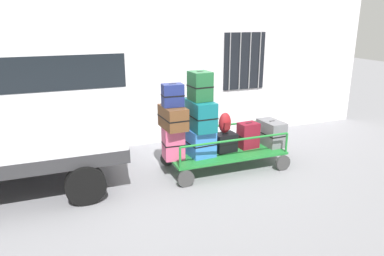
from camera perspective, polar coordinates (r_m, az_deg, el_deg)
ground_plane at (r=7.87m, az=0.61°, el=-6.65°), size 40.00×40.00×0.00m
building_wall at (r=9.31m, az=-4.51°, el=12.87°), size 12.00×0.37×5.00m
luggage_cart at (r=7.94m, az=5.08°, el=-3.96°), size 2.54×1.21×0.38m
cart_railing at (r=7.80m, az=5.16°, el=-1.09°), size 2.43×1.07×0.44m
suitcase_left_bottom at (r=7.40m, az=-2.93°, el=-2.39°), size 0.43×0.41×0.64m
suitcase_left_middle at (r=7.23m, az=-2.97°, el=1.66°), size 0.44×0.73×0.44m
suitcase_left_top at (r=7.12m, az=-3.02°, el=5.11°), size 0.42×0.29×0.45m
suitcase_midleft_bottom at (r=7.57m, az=1.33°, el=-2.26°), size 0.54×0.57×0.56m
suitcase_midleft_middle at (r=7.43m, az=1.23°, el=2.06°), size 0.45×0.82×0.60m
suitcase_midleft_top at (r=7.31m, az=1.26°, el=6.53°), size 0.42×0.47×0.58m
suitcase_center_bottom at (r=7.85m, az=5.14°, el=-2.24°), size 0.50×0.37×0.40m
suitcase_midright_bottom at (r=8.11m, az=8.70°, el=-1.12°), size 0.45×0.35×0.56m
suitcase_right_bottom at (r=8.40m, az=12.17°, el=-0.73°), size 0.43×0.70×0.55m
backpack at (r=7.74m, az=5.13°, el=0.77°), size 0.27×0.22×0.44m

